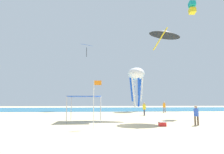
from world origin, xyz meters
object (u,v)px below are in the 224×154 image
at_px(person_leftmost, 196,114).
at_px(person_central, 164,106).
at_px(cooler_box, 162,124).
at_px(kite_octopus_white, 136,76).
at_px(person_near_tent, 144,108).
at_px(banner_flag, 95,99).
at_px(kite_delta_black, 165,33).
at_px(kite_box_teal, 192,8).
at_px(kite_diamond_blue, 87,46).
at_px(canopy_tent, 85,97).

distance_m(person_leftmost, person_central, 17.10).
bearing_deg(cooler_box, kite_octopus_white, 84.04).
distance_m(person_near_tent, banner_flag, 13.49).
height_order(person_near_tent, person_central, person_central).
distance_m(kite_octopus_white, kite_delta_black, 16.36).
height_order(person_near_tent, kite_octopus_white, kite_octopus_white).
relative_size(person_leftmost, kite_octopus_white, 0.22).
height_order(banner_flag, kite_delta_black, kite_delta_black).
bearing_deg(kite_box_teal, person_central, 122.56).
height_order(person_leftmost, kite_delta_black, kite_delta_black).
bearing_deg(kite_box_teal, cooler_box, -124.20).
bearing_deg(banner_flag, person_near_tent, 60.41).
distance_m(person_central, cooler_box, 18.35).
relative_size(person_central, kite_diamond_blue, 0.61).
distance_m(person_central, kite_diamond_blue, 21.76).
xyz_separation_m(canopy_tent, kite_box_teal, (15.71, 7.51, 14.03)).
bearing_deg(canopy_tent, banner_flag, -77.42).
xyz_separation_m(person_near_tent, kite_box_teal, (8.02, 0.57, 15.33)).
xyz_separation_m(cooler_box, kite_octopus_white, (2.17, 20.82, 6.68)).
bearing_deg(kite_octopus_white, person_leftmost, 169.75).
height_order(canopy_tent, kite_diamond_blue, kite_diamond_blue).
distance_m(kite_diamond_blue, kite_octopus_white, 14.03).
bearing_deg(kite_octopus_white, kite_delta_black, 167.34).
distance_m(canopy_tent, kite_delta_black, 11.25).
relative_size(banner_flag, kite_delta_black, 0.74).
relative_size(person_central, kite_octopus_white, 0.25).
xyz_separation_m(person_leftmost, person_central, (3.19, 16.80, 0.14)).
bearing_deg(banner_flag, canopy_tent, 102.58).
xyz_separation_m(kite_box_teal, kite_delta_black, (-7.06, -6.94, -6.86)).
distance_m(cooler_box, kite_diamond_blue, 31.46).
relative_size(canopy_tent, kite_octopus_white, 0.42).
relative_size(canopy_tent, kite_diamond_blue, 1.04).
height_order(person_central, kite_delta_black, kite_delta_black).
relative_size(cooler_box, kite_delta_black, 0.12).
bearing_deg(person_leftmost, kite_box_teal, -134.03).
height_order(banner_flag, cooler_box, banner_flag).
bearing_deg(banner_flag, kite_diamond_blue, 95.26).
distance_m(canopy_tent, banner_flag, 4.87).
bearing_deg(kite_box_teal, banner_flag, -135.75).
bearing_deg(person_central, kite_box_teal, 105.10).
xyz_separation_m(person_near_tent, cooler_box, (-1.24, -11.06, -0.88)).
bearing_deg(kite_delta_black, person_near_tent, 47.93).
xyz_separation_m(canopy_tent, kite_diamond_blue, (-1.47, 22.75, 12.14)).
bearing_deg(person_near_tent, kite_delta_black, -149.46).
bearing_deg(kite_delta_black, banner_flag, 164.38).
bearing_deg(banner_flag, kite_delta_black, 35.00).
bearing_deg(person_near_tent, banner_flag, 172.41).
bearing_deg(person_leftmost, banner_flag, -8.02).
height_order(canopy_tent, person_central, canopy_tent).
xyz_separation_m(banner_flag, kite_box_teal, (14.65, 12.26, 14.23)).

